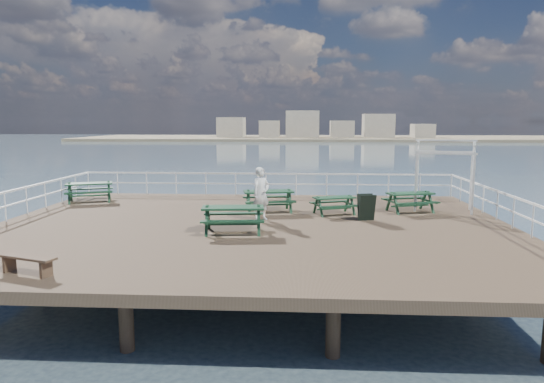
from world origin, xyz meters
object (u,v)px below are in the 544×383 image
at_px(picnic_table_d, 233,214).
at_px(picnic_table_c, 410,198).
at_px(picnic_table_e, 334,202).
at_px(person, 261,194).
at_px(picnic_table_a, 89,188).
at_px(picnic_table_b, 269,196).
at_px(flat_bench_far, 27,260).
at_px(trellis_arbor, 444,179).

bearing_deg(picnic_table_d, picnic_table_c, 25.61).
xyz_separation_m(picnic_table_d, picnic_table_e, (3.47, 3.31, -0.12)).
bearing_deg(person, picnic_table_a, 115.19).
height_order(picnic_table_a, picnic_table_e, picnic_table_a).
height_order(picnic_table_b, picnic_table_e, picnic_table_b).
bearing_deg(person, flat_bench_far, -167.24).
height_order(picnic_table_c, picnic_table_e, picnic_table_c).
bearing_deg(picnic_table_b, trellis_arbor, -5.73).
bearing_deg(flat_bench_far, picnic_table_b, 76.32).
xyz_separation_m(picnic_table_a, person, (8.01, -3.63, 0.35)).
bearing_deg(picnic_table_b, flat_bench_far, -132.44).
height_order(picnic_table_a, picnic_table_b, picnic_table_a).
height_order(picnic_table_a, trellis_arbor, trellis_arbor).
distance_m(picnic_table_c, trellis_arbor, 1.60).
distance_m(picnic_table_b, person, 1.74).
bearing_deg(picnic_table_a, picnic_table_e, -33.16).
bearing_deg(picnic_table_e, picnic_table_a, 148.08).
bearing_deg(picnic_table_c, flat_bench_far, -157.75).
bearing_deg(picnic_table_b, person, -106.24).
bearing_deg(picnic_table_e, flat_bench_far, -153.71).
relative_size(trellis_arbor, person, 1.48).
bearing_deg(picnic_table_c, picnic_table_e, 176.33).
distance_m(picnic_table_a, person, 8.80).
relative_size(picnic_table_d, person, 1.11).
xyz_separation_m(picnic_table_a, picnic_table_d, (7.27, -5.68, 0.00)).
xyz_separation_m(picnic_table_b, person, (-0.16, -1.69, 0.35)).
bearing_deg(picnic_table_a, picnic_table_b, -34.03).
height_order(picnic_table_b, trellis_arbor, trellis_arbor).
relative_size(picnic_table_a, picnic_table_e, 1.25).
xyz_separation_m(picnic_table_b, picnic_table_e, (2.57, -0.44, -0.11)).
relative_size(flat_bench_far, trellis_arbor, 0.55).
distance_m(picnic_table_b, trellis_arbor, 7.05).
xyz_separation_m(flat_bench_far, trellis_arbor, (12.12, 8.95, 0.94)).
bearing_deg(trellis_arbor, flat_bench_far, -127.92).
bearing_deg(person, trellis_arbor, -22.48).
bearing_deg(picnic_table_c, picnic_table_d, -164.83).
height_order(picnic_table_c, picnic_table_d, picnic_table_d).
xyz_separation_m(picnic_table_c, picnic_table_e, (-3.04, -0.69, -0.07)).
xyz_separation_m(picnic_table_b, picnic_table_c, (5.60, 0.25, -0.05)).
relative_size(picnic_table_d, picnic_table_e, 1.11).
height_order(picnic_table_b, person, person).
bearing_deg(trellis_arbor, picnic_table_b, -159.29).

